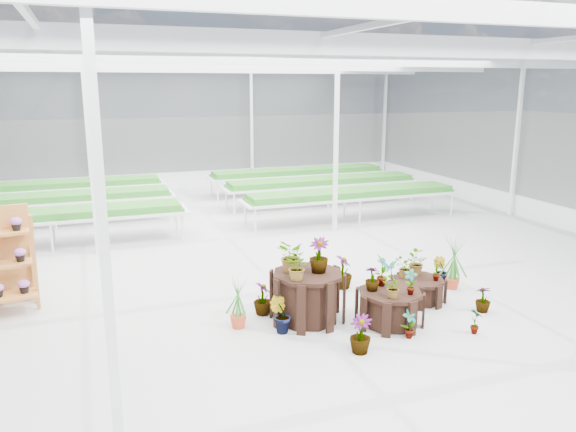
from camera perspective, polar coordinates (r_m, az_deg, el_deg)
name	(u,v)px	position (r m, az deg, el deg)	size (l,w,h in m)	color
ground_plane	(276,297)	(10.44, -1.24, -8.22)	(24.00, 24.00, 0.00)	gray
greenhouse_shell	(275,176)	(9.84, -1.30, 4.07)	(18.00, 24.00, 4.50)	white
steel_frame	(275,176)	(9.84, -1.30, 4.07)	(18.00, 24.00, 4.50)	silver
nursery_benches	(199,201)	(17.04, -9.01, 1.55)	(16.00, 7.00, 0.84)	silver
plinth_tall	(307,296)	(9.33, 1.99, -8.16)	(1.21, 1.21, 0.83)	black
plinth_mid	(390,307)	(9.38, 10.28, -9.12)	(1.08, 1.08, 0.57)	black
plinth_low	(419,290)	(10.45, 13.13, -7.31)	(0.94, 0.94, 0.42)	black
nursery_plants	(355,278)	(9.73, 6.84, -6.26)	(4.72, 2.98, 1.40)	#2C6F24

